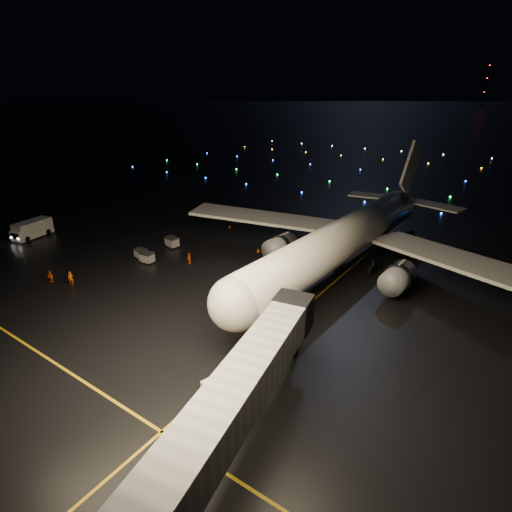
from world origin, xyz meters
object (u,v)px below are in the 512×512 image
Objects in this scene: pushback_tug at (225,394)px; crew_a at (71,278)px; airliner at (356,212)px; service_truck at (33,229)px; baggage_cart_2 at (172,242)px; baggage_cart_1 at (141,254)px; baggage_cart_0 at (147,257)px; crew_c at (189,258)px; crew_b at (50,277)px; belt_loader at (237,309)px.

crew_a is at bearing -172.37° from pushback_tug.
airliner reaches higher than service_truck.
pushback_tug is 2.34× the size of crew_a.
service_truck is 25.33m from baggage_cart_2.
service_truck is 4.34× the size of baggage_cart_1.
baggage_cart_0 is 0.96× the size of baggage_cart_2.
baggage_cart_0 is at bearing -67.65° from crew_c.
baggage_cart_2 reaches higher than baggage_cart_1.
airliner reaches higher than baggage_cart_0.
baggage_cart_0 is (2.64, 10.43, -0.06)m from crew_a.
pushback_tug is 2.65× the size of crew_b.
crew_b is 0.87× the size of baggage_cart_1.
crew_b is at bearing 157.14° from crew_a.
pushback_tug is 2.47× the size of crew_c.
crew_a is (-30.03, 5.41, -0.10)m from pushback_tug.
crew_a is at bearing -86.59° from baggage_cart_2.
service_truck is at bearing -154.64° from airliner.
crew_b is 12.65m from baggage_cart_1.
pushback_tug is at bearing -35.83° from baggage_cart_0.
airliner reaches higher than belt_loader.
belt_loader is 17.35m from crew_c.
belt_loader reaches higher than service_truck.
service_truck is at bearing 162.44° from belt_loader.
crew_c is 0.83× the size of baggage_cart_2.
airliner is 24.58m from crew_c.
crew_a is 0.98× the size of baggage_cart_1.
airliner reaches higher than crew_c.
crew_c is at bearing 1.71° from service_truck.
crew_a reaches higher than crew_c.
service_truck is (-45.34, 1.80, -0.02)m from belt_loader.
belt_loader reaches higher than baggage_cart_2.
baggage_cart_1 is (22.91, 4.01, -0.68)m from service_truck.
airliner is 32.49× the size of crew_c.
pushback_tug is 36.63m from baggage_cart_2.
baggage_cart_2 is at bearing 88.47° from baggage_cart_1.
baggage_cart_0 is at bearing 167.80° from pushback_tug.
airliner is 13.15× the size of pushback_tug.
airliner is at bearing 11.52° from service_truck.
airliner is 6.95× the size of service_truck.
baggage_cart_2 is at bearing 12.57° from service_truck.
baggage_cart_2 is (-26.25, -10.28, -6.86)m from airliner.
airliner is 41.96m from crew_b.
pushback_tug is 29.11m from crew_c.
baggage_cart_2 is at bearing 39.41° from crew_a.
belt_loader is at bearing -34.41° from crew_a.
airliner is at bearing 28.39° from baggage_cart_2.
service_truck is (-52.21, 12.38, 0.46)m from pushback_tug.
pushback_tug is at bearing -27.60° from baggage_cart_1.
service_truck is at bearing -86.06° from crew_c.
baggage_cart_0 is 6.77m from baggage_cart_2.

